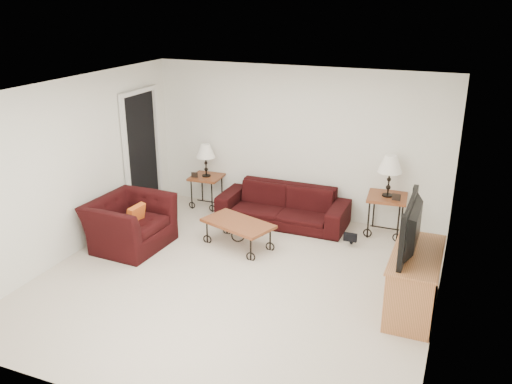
{
  "coord_description": "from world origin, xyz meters",
  "views": [
    {
      "loc": [
        2.6,
        -5.67,
        3.54
      ],
      "look_at": [
        0.0,
        0.7,
        1.0
      ],
      "focal_mm": 37.58,
      "sensor_mm": 36.0,
      "label": 1
    }
  ],
  "objects_px": {
    "side_table_left": "(207,191)",
    "side_table_right": "(386,215)",
    "lamp_left": "(206,160)",
    "tv_stand": "(414,282)",
    "coffee_table": "(238,234)",
    "sofa": "(283,205)",
    "television": "(418,228)",
    "armchair": "(130,223)",
    "backpack": "(352,232)",
    "lamp_right": "(389,176)"
  },
  "relations": [
    {
      "from": "sofa",
      "to": "backpack",
      "type": "relative_size",
      "value": 5.36
    },
    {
      "from": "armchair",
      "to": "television",
      "type": "xyz_separation_m",
      "value": [
        4.08,
        -0.19,
        0.69
      ]
    },
    {
      "from": "sofa",
      "to": "television",
      "type": "distance_m",
      "value": 3.04
    },
    {
      "from": "armchair",
      "to": "backpack",
      "type": "height_order",
      "value": "armchair"
    },
    {
      "from": "side_table_left",
      "to": "lamp_left",
      "type": "height_order",
      "value": "lamp_left"
    },
    {
      "from": "sofa",
      "to": "lamp_left",
      "type": "xyz_separation_m",
      "value": [
        -1.48,
        0.18,
        0.55
      ]
    },
    {
      "from": "side_table_left",
      "to": "lamp_left",
      "type": "relative_size",
      "value": 1.0
    },
    {
      "from": "armchair",
      "to": "backpack",
      "type": "relative_size",
      "value": 2.89
    },
    {
      "from": "armchair",
      "to": "tv_stand",
      "type": "xyz_separation_m",
      "value": [
        4.11,
        -0.19,
        0.0
      ]
    },
    {
      "from": "sofa",
      "to": "lamp_right",
      "type": "distance_m",
      "value": 1.77
    },
    {
      "from": "lamp_left",
      "to": "television",
      "type": "relative_size",
      "value": 0.51
    },
    {
      "from": "coffee_table",
      "to": "armchair",
      "type": "relative_size",
      "value": 0.92
    },
    {
      "from": "coffee_table",
      "to": "tv_stand",
      "type": "height_order",
      "value": "tv_stand"
    },
    {
      "from": "lamp_left",
      "to": "armchair",
      "type": "bearing_deg",
      "value": -100.02
    },
    {
      "from": "sofa",
      "to": "backpack",
      "type": "distance_m",
      "value": 1.3
    },
    {
      "from": "backpack",
      "to": "coffee_table",
      "type": "bearing_deg",
      "value": -165.29
    },
    {
      "from": "side_table_right",
      "to": "backpack",
      "type": "height_order",
      "value": "side_table_right"
    },
    {
      "from": "tv_stand",
      "to": "armchair",
      "type": "bearing_deg",
      "value": 177.3
    },
    {
      "from": "lamp_left",
      "to": "tv_stand",
      "type": "distance_m",
      "value": 4.32
    },
    {
      "from": "side_table_left",
      "to": "sofa",
      "type": "bearing_deg",
      "value": -6.92
    },
    {
      "from": "side_table_right",
      "to": "television",
      "type": "distance_m",
      "value": 2.27
    },
    {
      "from": "armchair",
      "to": "backpack",
      "type": "distance_m",
      "value": 3.31
    },
    {
      "from": "lamp_left",
      "to": "backpack",
      "type": "height_order",
      "value": "lamp_left"
    },
    {
      "from": "side_table_left",
      "to": "side_table_right",
      "type": "bearing_deg",
      "value": -0.0
    },
    {
      "from": "lamp_right",
      "to": "backpack",
      "type": "bearing_deg",
      "value": -125.59
    },
    {
      "from": "side_table_right",
      "to": "backpack",
      "type": "xyz_separation_m",
      "value": [
        -0.4,
        -0.56,
        -0.13
      ]
    },
    {
      "from": "sofa",
      "to": "side_table_left",
      "type": "distance_m",
      "value": 1.49
    },
    {
      "from": "lamp_right",
      "to": "coffee_table",
      "type": "relative_size",
      "value": 0.61
    },
    {
      "from": "coffee_table",
      "to": "tv_stand",
      "type": "bearing_deg",
      "value": -16.64
    },
    {
      "from": "sofa",
      "to": "coffee_table",
      "type": "xyz_separation_m",
      "value": [
        -0.32,
        -1.08,
        -0.11
      ]
    },
    {
      "from": "armchair",
      "to": "backpack",
      "type": "bearing_deg",
      "value": -64.11
    },
    {
      "from": "side_table_left",
      "to": "coffee_table",
      "type": "relative_size",
      "value": 0.54
    },
    {
      "from": "lamp_left",
      "to": "tv_stand",
      "type": "height_order",
      "value": "lamp_left"
    },
    {
      "from": "sofa",
      "to": "armchair",
      "type": "relative_size",
      "value": 1.85
    },
    {
      "from": "side_table_right",
      "to": "tv_stand",
      "type": "height_order",
      "value": "tv_stand"
    },
    {
      "from": "sofa",
      "to": "armchair",
      "type": "xyz_separation_m",
      "value": [
        -1.81,
        -1.67,
        0.06
      ]
    },
    {
      "from": "television",
      "to": "sofa",
      "type": "bearing_deg",
      "value": -129.32
    },
    {
      "from": "side_table_left",
      "to": "coffee_table",
      "type": "xyz_separation_m",
      "value": [
        1.16,
        -1.26,
        -0.09
      ]
    },
    {
      "from": "coffee_table",
      "to": "television",
      "type": "bearing_deg",
      "value": -16.76
    },
    {
      "from": "side_table_left",
      "to": "side_table_right",
      "type": "distance_m",
      "value": 3.12
    },
    {
      "from": "coffee_table",
      "to": "lamp_left",
      "type": "bearing_deg",
      "value": 132.67
    },
    {
      "from": "coffee_table",
      "to": "backpack",
      "type": "xyz_separation_m",
      "value": [
        1.55,
        0.71,
        -0.0
      ]
    },
    {
      "from": "armchair",
      "to": "tv_stand",
      "type": "bearing_deg",
      "value": -89.84
    },
    {
      "from": "coffee_table",
      "to": "tv_stand",
      "type": "distance_m",
      "value": 2.73
    },
    {
      "from": "sofa",
      "to": "lamp_left",
      "type": "relative_size",
      "value": 3.69
    },
    {
      "from": "television",
      "to": "backpack",
      "type": "xyz_separation_m",
      "value": [
        -1.04,
        1.49,
        -0.87
      ]
    },
    {
      "from": "lamp_left",
      "to": "coffee_table",
      "type": "height_order",
      "value": "lamp_left"
    },
    {
      "from": "sofa",
      "to": "television",
      "type": "xyz_separation_m",
      "value": [
        2.28,
        -1.86,
        0.76
      ]
    },
    {
      "from": "armchair",
      "to": "lamp_right",
      "type": "bearing_deg",
      "value": -58.88
    },
    {
      "from": "armchair",
      "to": "side_table_right",
      "type": "bearing_deg",
      "value": -58.88
    }
  ]
}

